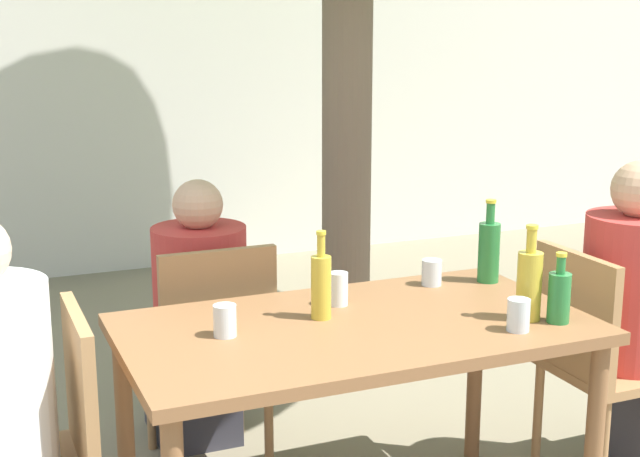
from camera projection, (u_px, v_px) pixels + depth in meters
cafe_building_wall at (125, 72)px, 6.14m from camera, size 10.00×0.08×2.80m
dining_table_front at (356, 348)px, 2.89m from camera, size 1.51×0.84×0.78m
patio_chair_0 at (44, 448)px, 2.56m from camera, size 0.44×0.44×0.92m
patio_chair_1 at (596, 353)px, 3.30m from camera, size 0.44×0.44×0.92m
patio_chair_2 at (212, 344)px, 3.40m from camera, size 0.44×0.44×0.92m
person_seated_2 at (196, 328)px, 3.62m from camera, size 0.37×0.58×1.14m
green_bottle_0 at (559, 296)px, 2.86m from camera, size 0.07×0.07×0.23m
green_bottle_1 at (489, 250)px, 3.31m from camera, size 0.08×0.08×0.31m
oil_cruet_2 at (321, 285)px, 2.90m from camera, size 0.07×0.07×0.29m
oil_cruet_3 at (529, 283)px, 2.88m from camera, size 0.08×0.08×0.32m
drinking_glass_0 at (518, 315)px, 2.79m from camera, size 0.07×0.07×0.10m
drinking_glass_1 at (339, 289)px, 3.05m from camera, size 0.07×0.07×0.12m
drinking_glass_2 at (225, 321)px, 2.74m from camera, size 0.07×0.07×0.10m
drinking_glass_3 at (432, 272)px, 3.28m from camera, size 0.07×0.07×0.10m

